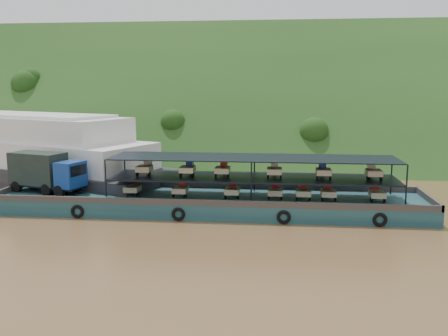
# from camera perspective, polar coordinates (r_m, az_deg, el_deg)

# --- Properties ---
(ground) EXTENTS (160.00, 160.00, 0.00)m
(ground) POSITION_cam_1_polar(r_m,az_deg,el_deg) (40.76, 2.35, -5.17)
(ground) COLOR brown
(ground) RESTS_ON ground
(hillside) EXTENTS (140.00, 39.60, 39.60)m
(hillside) POSITION_cam_1_polar(r_m,az_deg,el_deg) (76.11, 4.16, 1.60)
(hillside) COLOR #193513
(hillside) RESTS_ON ground
(cargo_barge) EXTENTS (35.10, 7.18, 4.60)m
(cargo_barge) POSITION_cam_1_polar(r_m,az_deg,el_deg) (41.47, -3.21, -3.30)
(cargo_barge) COLOR #12343F
(cargo_barge) RESTS_ON ground
(passenger_ferry) EXTENTS (37.15, 22.71, 7.39)m
(passenger_ferry) POSITION_cam_1_polar(r_m,az_deg,el_deg) (57.56, -22.21, 1.65)
(passenger_ferry) COLOR black
(passenger_ferry) RESTS_ON ground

